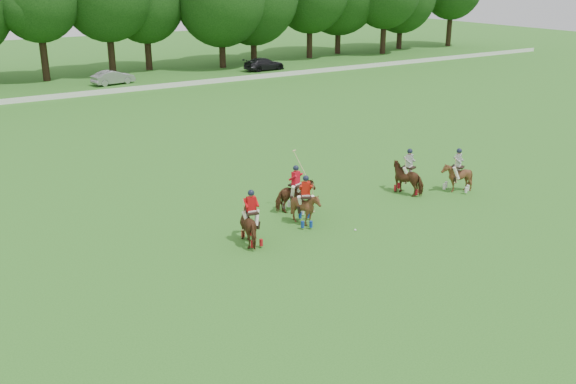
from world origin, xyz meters
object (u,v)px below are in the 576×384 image
car_right (264,64)px  polo_red_a (252,224)px  polo_red_b (296,196)px  polo_stripe_b (457,176)px  car_mid (113,77)px  polo_red_c (306,207)px  polo_stripe_a (408,177)px  polo_ball (355,230)px

car_right → polo_red_a: bearing=145.2°
polo_red_b → polo_stripe_b: size_ratio=1.25×
polo_red_a → polo_stripe_b: bearing=0.6°
polo_red_a → polo_red_b: bearing=30.3°
car_mid → car_right: size_ratio=0.87×
polo_red_c → polo_stripe_b: (8.66, -0.38, -0.00)m
car_mid → polo_red_b: (-3.72, -37.42, 0.11)m
car_right → polo_red_c: (-20.68, -38.88, 0.11)m
car_right → polo_red_b: 42.54m
polo_red_c → polo_red_b: bearing=72.9°
car_mid → car_right: bearing=-100.2°
polo_red_b → polo_stripe_a: 6.06m
car_mid → polo_red_b: polo_red_b is taller
polo_stripe_a → polo_ball: bearing=-154.6°
polo_red_c → polo_stripe_a: polo_stripe_a is taller
polo_red_b → polo_red_a: bearing=-149.7°
car_mid → polo_red_b: bearing=164.1°
polo_red_b → polo_ball: size_ratio=30.41×
polo_red_c → polo_ball: 2.32m
car_mid → polo_ball: bearing=165.8°
polo_red_b → polo_stripe_b: (8.21, -1.84, 0.00)m
polo_red_b → polo_stripe_a: (6.02, -0.75, 0.03)m
car_right → polo_red_b: polo_red_b is taller
car_right → polo_stripe_b: polo_stripe_b is taller
polo_red_b → polo_stripe_b: bearing=-12.6°
car_right → polo_stripe_a: polo_stripe_a is taller
car_mid → polo_stripe_a: polo_stripe_a is taller
car_mid → polo_stripe_a: 38.24m
car_mid → polo_red_a: size_ratio=1.78×
polo_red_b → car_mid: bearing=84.3°
polo_red_b → polo_ball: (0.91, -3.18, -0.73)m
polo_red_c → polo_ball: bearing=-51.9°
car_mid → car_right: 16.51m
polo_red_c → polo_stripe_b: polo_red_c is taller
car_right → polo_stripe_b: 41.06m
polo_red_b → polo_red_c: polo_red_b is taller
polo_ball → polo_red_a: bearing=163.9°
car_right → polo_red_a: (-23.58, -39.38, 0.14)m
car_right → polo_red_a: size_ratio=2.04×
polo_red_b → polo_red_c: (-0.45, -1.46, 0.01)m
polo_red_c → polo_ball: polo_red_c is taller
polo_stripe_a → polo_red_a: bearing=-172.7°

